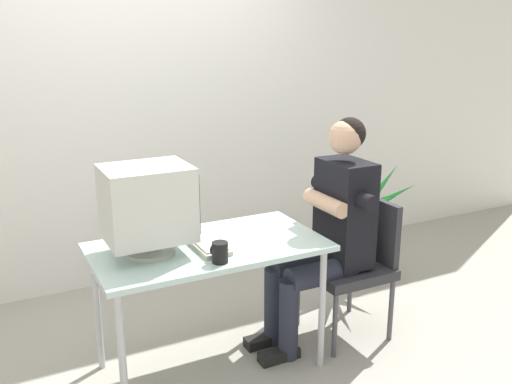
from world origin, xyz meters
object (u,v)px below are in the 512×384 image
object	(u,v)px
crt_monitor	(148,204)
potted_plant	(363,229)
office_chair	(354,259)
desk_mug	(220,252)
keyboard	(205,242)
desk	(209,256)
person_seated	(329,227)

from	to	relation	value
crt_monitor	potted_plant	xyz separation A→B (m)	(1.76, 0.53, -0.58)
office_chair	desk_mug	xyz separation A→B (m)	(-0.98, -0.22, 0.30)
keyboard	potted_plant	distance (m)	1.61
crt_monitor	desk_mug	distance (m)	0.43
potted_plant	desk_mug	xyz separation A→B (m)	(-1.49, -0.79, 0.38)
keyboard	desk_mug	world-z (taller)	desk_mug
desk	person_seated	xyz separation A→B (m)	(0.74, -0.03, 0.05)
crt_monitor	person_seated	bearing A→B (deg)	-2.59
desk_mug	potted_plant	bearing A→B (deg)	27.89
crt_monitor	desk_mug	size ratio (longest dim) A/B	4.36
desk	crt_monitor	world-z (taller)	crt_monitor
keyboard	person_seated	size ratio (longest dim) A/B	0.30
office_chair	crt_monitor	bearing A→B (deg)	177.81
office_chair	keyboard	bearing A→B (deg)	178.21
desk	keyboard	bearing A→B (deg)	171.22
person_seated	desk_mug	bearing A→B (deg)	-164.57
desk	keyboard	distance (m)	0.08
desk	potted_plant	world-z (taller)	potted_plant
crt_monitor	office_chair	distance (m)	1.34
keyboard	crt_monitor	bearing A→B (deg)	176.49
office_chair	person_seated	world-z (taller)	person_seated
person_seated	desk_mug	world-z (taller)	person_seated
desk	crt_monitor	distance (m)	0.44
keyboard	person_seated	world-z (taller)	person_seated
person_seated	desk_mug	size ratio (longest dim) A/B	13.02
crt_monitor	office_chair	world-z (taller)	crt_monitor
desk	crt_monitor	bearing A→B (deg)	176.14
office_chair	desk	bearing A→B (deg)	178.36
person_seated	potted_plant	bearing A→B (deg)	39.02
keyboard	potted_plant	size ratio (longest dim) A/B	0.45
office_chair	potted_plant	xyz separation A→B (m)	(0.52, 0.57, -0.08)
crt_monitor	keyboard	size ratio (longest dim) A/B	1.12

